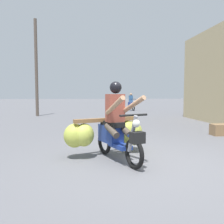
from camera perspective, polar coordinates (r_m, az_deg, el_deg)
name	(u,v)px	position (r m, az deg, el deg)	size (l,w,h in m)	color
ground_plane	(147,165)	(4.61, 8.38, -12.45)	(120.00, 120.00, 0.00)	slate
motorbike_main_loaded	(114,131)	(5.10, 0.44, -4.60)	(1.85, 1.99, 1.58)	black
motorbike_distant_ahead_left	(131,103)	(19.25, 4.61, 2.10)	(0.50, 1.62, 1.40)	black
produce_crate	(220,130)	(8.39, 24.68, -3.91)	(0.56, 0.40, 0.36)	olive
utility_pole	(36,68)	(14.98, -17.81, 10.07)	(0.18, 0.18, 5.74)	brown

